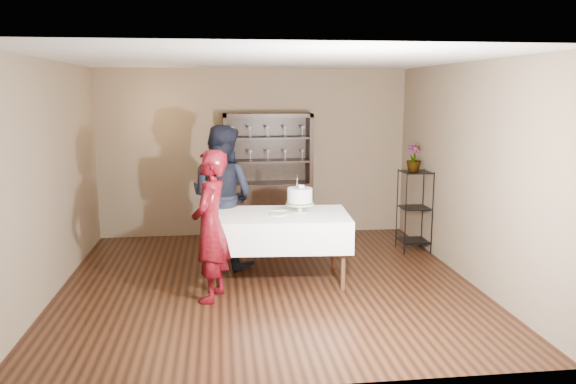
{
  "coord_description": "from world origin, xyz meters",
  "views": [
    {
      "loc": [
        -0.56,
        -6.61,
        2.34
      ],
      "look_at": [
        0.26,
        0.1,
        1.12
      ],
      "focal_mm": 35.0,
      "sensor_mm": 36.0,
      "label": 1
    }
  ],
  "objects_px": {
    "woman": "(211,226)",
    "potted_plant": "(414,158)",
    "cake": "(300,197)",
    "plant_etagere": "(414,207)",
    "cake_table": "(280,230)",
    "man": "(222,196)",
    "china_hutch": "(268,197)"
  },
  "relations": [
    {
      "from": "cake_table",
      "to": "potted_plant",
      "type": "distance_m",
      "value": 2.47
    },
    {
      "from": "plant_etagere",
      "to": "cake",
      "type": "xyz_separation_m",
      "value": [
        -1.86,
        -1.03,
        0.39
      ]
    },
    {
      "from": "plant_etagere",
      "to": "potted_plant",
      "type": "relative_size",
      "value": 3.09
    },
    {
      "from": "china_hutch",
      "to": "potted_plant",
      "type": "xyz_separation_m",
      "value": [
        2.04,
        -1.04,
        0.72
      ]
    },
    {
      "from": "cake",
      "to": "man",
      "type": "bearing_deg",
      "value": 145.89
    },
    {
      "from": "cake_table",
      "to": "potted_plant",
      "type": "height_order",
      "value": "potted_plant"
    },
    {
      "from": "man",
      "to": "cake",
      "type": "distance_m",
      "value": 1.17
    },
    {
      "from": "potted_plant",
      "to": "woman",
      "type": "bearing_deg",
      "value": -150.42
    },
    {
      "from": "plant_etagere",
      "to": "woman",
      "type": "height_order",
      "value": "woman"
    },
    {
      "from": "woman",
      "to": "potted_plant",
      "type": "bearing_deg",
      "value": 136.15
    },
    {
      "from": "plant_etagere",
      "to": "man",
      "type": "xyz_separation_m",
      "value": [
        -2.82,
        -0.37,
        0.3
      ]
    },
    {
      "from": "plant_etagere",
      "to": "potted_plant",
      "type": "xyz_separation_m",
      "value": [
        -0.04,
        0.01,
        0.73
      ]
    },
    {
      "from": "man",
      "to": "woman",
      "type": "bearing_deg",
      "value": 116.83
    },
    {
      "from": "china_hutch",
      "to": "cake_table",
      "type": "xyz_separation_m",
      "value": [
        -0.04,
        -2.14,
        -0.01
      ]
    },
    {
      "from": "plant_etagere",
      "to": "man",
      "type": "distance_m",
      "value": 2.86
    },
    {
      "from": "woman",
      "to": "cake",
      "type": "bearing_deg",
      "value": 136.16
    },
    {
      "from": "man",
      "to": "cake",
      "type": "relative_size",
      "value": 3.98
    },
    {
      "from": "plant_etagere",
      "to": "cake",
      "type": "bearing_deg",
      "value": -151.09
    },
    {
      "from": "man",
      "to": "potted_plant",
      "type": "distance_m",
      "value": 2.84
    },
    {
      "from": "china_hutch",
      "to": "man",
      "type": "relative_size",
      "value": 1.05
    },
    {
      "from": "plant_etagere",
      "to": "cake",
      "type": "distance_m",
      "value": 2.16
    },
    {
      "from": "man",
      "to": "potted_plant",
      "type": "relative_size",
      "value": 4.91
    },
    {
      "from": "plant_etagere",
      "to": "woman",
      "type": "bearing_deg",
      "value": -150.84
    },
    {
      "from": "china_hutch",
      "to": "cake",
      "type": "relative_size",
      "value": 4.17
    },
    {
      "from": "plant_etagere",
      "to": "cake_table",
      "type": "distance_m",
      "value": 2.39
    },
    {
      "from": "man",
      "to": "cake",
      "type": "height_order",
      "value": "man"
    },
    {
      "from": "man",
      "to": "potted_plant",
      "type": "height_order",
      "value": "man"
    },
    {
      "from": "man",
      "to": "cake_table",
      "type": "bearing_deg",
      "value": 167.28
    },
    {
      "from": "woman",
      "to": "man",
      "type": "relative_size",
      "value": 0.9
    },
    {
      "from": "plant_etagere",
      "to": "cake_table",
      "type": "relative_size",
      "value": 0.68
    },
    {
      "from": "china_hutch",
      "to": "potted_plant",
      "type": "relative_size",
      "value": 5.15
    },
    {
      "from": "plant_etagere",
      "to": "cake_table",
      "type": "xyz_separation_m",
      "value": [
        -2.12,
        -1.09,
        -0.0
      ]
    }
  ]
}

